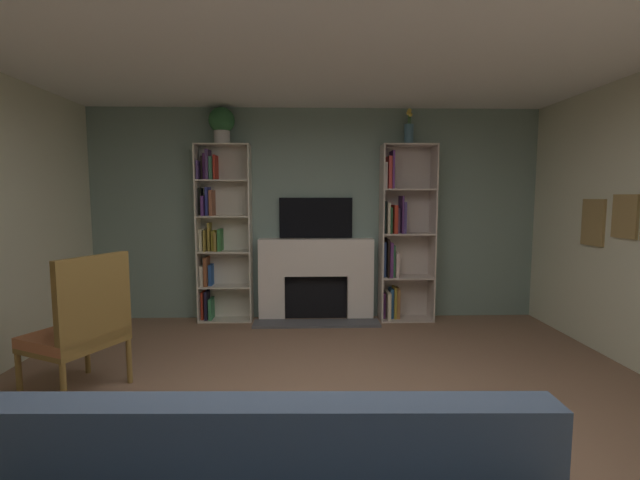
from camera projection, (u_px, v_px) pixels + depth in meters
The scene contains 9 objects.
ground_plane at pixel (326, 445), 2.76m from camera, with size 7.09×7.09×0.00m, color #84614B.
wall_back_accent at pixel (316, 215), 5.59m from camera, with size 5.78×0.06×2.67m, color gray.
fireplace at pixel (316, 277), 5.53m from camera, with size 1.55×0.51×1.03m.
tv at pixel (316, 218), 5.53m from camera, with size 0.92×0.06×0.51m, color black.
bookshelf_left at pixel (219, 232), 5.45m from camera, with size 0.67×0.27×2.20m.
bookshelf_right at pixel (399, 238), 5.50m from camera, with size 0.67×0.33×2.20m.
potted_plant at pixel (222, 123), 5.26m from camera, with size 0.31×0.31×0.44m.
vase_with_flowers at pixel (409, 131), 5.34m from camera, with size 0.11×0.11×0.44m.
armchair at pixel (82, 326), 3.43m from camera, with size 0.77×0.81×1.12m.
Camera 1 is at (-0.11, -2.61, 1.58)m, focal length 24.43 mm.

